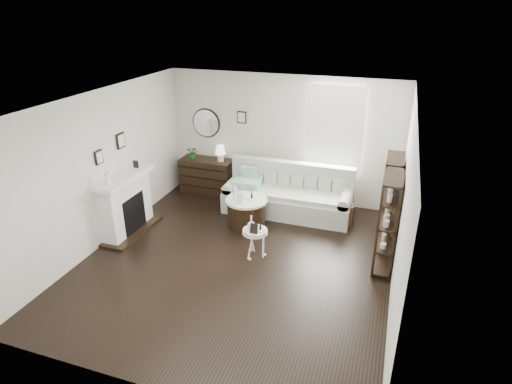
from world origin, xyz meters
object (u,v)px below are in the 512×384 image
(dresser, at_px, (207,176))
(drum_table, at_px, (247,212))
(sofa, at_px, (288,197))
(pedestal_table, at_px, (255,232))

(dresser, relative_size, drum_table, 1.47)
(sofa, xyz_separation_m, pedestal_table, (-0.10, -1.84, 0.14))
(drum_table, bearing_deg, sofa, 53.12)
(sofa, height_order, drum_table, sofa)
(sofa, xyz_separation_m, dresser, (-2.00, 0.39, 0.06))
(sofa, bearing_deg, dresser, 168.99)
(drum_table, xyz_separation_m, pedestal_table, (0.52, -1.02, 0.19))
(sofa, xyz_separation_m, drum_table, (-0.62, -0.82, -0.05))
(sofa, height_order, dresser, sofa)
(drum_table, relative_size, pedestal_table, 1.56)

